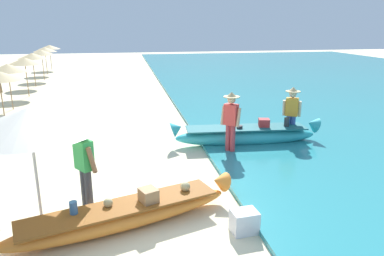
# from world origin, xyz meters

# --- Properties ---
(ground_plane) EXTENTS (80.00, 80.00, 0.00)m
(ground_plane) POSITION_xyz_m (0.00, 0.00, 0.00)
(ground_plane) COLOR beige
(boat_orange_foreground) EXTENTS (4.35, 1.89, 0.69)m
(boat_orange_foreground) POSITION_xyz_m (-0.12, -0.77, 0.24)
(boat_orange_foreground) COLOR orange
(boat_orange_foreground) RESTS_ON ground
(boat_cyan_midground) EXTENTS (4.54, 1.07, 0.85)m
(boat_cyan_midground) POSITION_xyz_m (3.50, 3.18, 0.31)
(boat_cyan_midground) COLOR #33B2BC
(boat_cyan_midground) RESTS_ON ground
(person_vendor_hatted) EXTENTS (0.54, 0.51, 1.75)m
(person_vendor_hatted) POSITION_xyz_m (2.81, 2.51, 1.01)
(person_vendor_hatted) COLOR #B2383D
(person_vendor_hatted) RESTS_ON ground
(person_tourist_customer) EXTENTS (0.48, 0.56, 1.70)m
(person_tourist_customer) POSITION_xyz_m (-0.78, -0.13, 0.96)
(person_tourist_customer) COLOR #333842
(person_tourist_customer) RESTS_ON ground
(person_vendor_assistant) EXTENTS (0.57, 0.46, 1.69)m
(person_vendor_assistant) POSITION_xyz_m (4.94, 3.27, 0.97)
(person_vendor_assistant) COLOR #3D5BA8
(person_vendor_assistant) RESTS_ON ground
(patio_umbrella_large) EXTENTS (2.26, 2.26, 2.17)m
(patio_umbrella_large) POSITION_xyz_m (-1.57, -0.42, 1.96)
(patio_umbrella_large) COLOR #B7B7BC
(patio_umbrella_large) RESTS_ON ground
(parasol_row_1) EXTENTS (1.60, 1.60, 1.91)m
(parasol_row_1) POSITION_xyz_m (-4.68, 9.46, 1.75)
(parasol_row_1) COLOR #8E6B47
(parasol_row_1) RESTS_ON ground
(parasol_row_2) EXTENTS (1.60, 1.60, 1.91)m
(parasol_row_2) POSITION_xyz_m (-4.70, 12.34, 1.75)
(parasol_row_2) COLOR #8E6B47
(parasol_row_2) RESTS_ON ground
(parasol_row_3) EXTENTS (1.60, 1.60, 1.91)m
(parasol_row_3) POSITION_xyz_m (-5.02, 15.36, 1.75)
(parasol_row_3) COLOR #8E6B47
(parasol_row_3) RESTS_ON ground
(parasol_row_4) EXTENTS (1.60, 1.60, 1.91)m
(parasol_row_4) POSITION_xyz_m (-5.04, 17.96, 1.75)
(parasol_row_4) COLOR #8E6B47
(parasol_row_4) RESTS_ON ground
(parasol_row_5) EXTENTS (1.60, 1.60, 1.91)m
(parasol_row_5) POSITION_xyz_m (-5.37, 20.72, 1.75)
(parasol_row_5) COLOR #8E6B47
(parasol_row_5) RESTS_ON ground
(parasol_row_6) EXTENTS (1.60, 1.60, 1.91)m
(parasol_row_6) POSITION_xyz_m (-5.56, 23.58, 1.75)
(parasol_row_6) COLOR #8E6B47
(parasol_row_6) RESTS_ON ground
(cooler_box) EXTENTS (0.48, 0.39, 0.40)m
(cooler_box) POSITION_xyz_m (1.94, -1.31, 0.20)
(cooler_box) COLOR silver
(cooler_box) RESTS_ON ground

